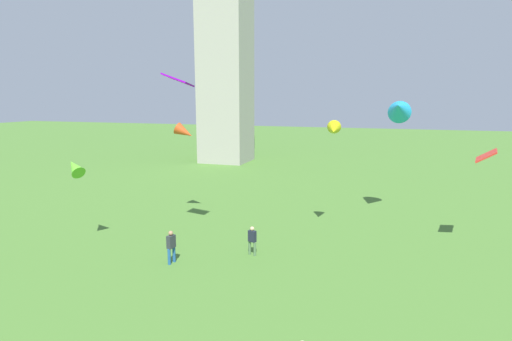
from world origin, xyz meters
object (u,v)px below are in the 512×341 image
person_0 (171,245)px  kite_flying_5 (185,132)px  kite_flying_2 (486,155)px  kite_flying_3 (399,109)px  person_2 (252,239)px  kite_flying_0 (334,129)px  kite_flying_4 (178,80)px  kite_flying_1 (75,167)px

person_0 → kite_flying_5: size_ratio=1.16×
kite_flying_2 → kite_flying_3: (-4.58, 4.31, 2.39)m
kite_flying_2 → person_2: bearing=-56.4°
kite_flying_0 → kite_flying_4: bearing=-160.4°
kite_flying_2 → kite_flying_0: bearing=-76.7°
kite_flying_3 → kite_flying_4: size_ratio=1.65×
kite_flying_2 → kite_flying_3: bearing=-121.3°
kite_flying_0 → kite_flying_2: bearing=-4.2°
person_0 → person_2: 4.35m
kite_flying_2 → kite_flying_3: kite_flying_3 is taller
kite_flying_3 → kite_flying_5: 14.70m
person_0 → kite_flying_2: (15.60, 7.12, 4.42)m
kite_flying_3 → kite_flying_4: 14.73m
kite_flying_1 → kite_flying_2: size_ratio=0.86×
kite_flying_0 → kite_flying_5: (-10.39, 0.72, -0.48)m
kite_flying_2 → kite_flying_1: bearing=-62.3°
person_2 → kite_flying_2: 13.63m
kite_flying_1 → kite_flying_4: (5.61, 2.19, 4.90)m
person_0 → person_2: person_0 is taller
person_2 → kite_flying_0: size_ratio=1.16×
kite_flying_1 → kite_flying_3: (17.59, 10.59, 3.19)m
kite_flying_0 → kite_flying_2: 8.39m
kite_flying_0 → kite_flying_5: kite_flying_0 is taller
kite_flying_1 → kite_flying_5: 7.80m
kite_flying_2 → kite_flying_4: (-16.56, -4.10, 4.10)m
kite_flying_1 → kite_flying_5: (3.48, 6.80, 1.56)m
person_2 → kite_flying_5: size_ratio=1.07×
kite_flying_1 → kite_flying_3: bearing=145.5°
kite_flying_4 → kite_flying_1: bearing=-156.2°
person_2 → kite_flying_2: size_ratio=0.90×
person_0 → kite_flying_4: bearing=27.4°
kite_flying_1 → kite_flying_0: bearing=138.2°
kite_flying_2 → kite_flying_5: size_ratio=1.20×
kite_flying_4 → kite_flying_5: 6.08m
kite_flying_3 → kite_flying_5: kite_flying_3 is taller
kite_flying_2 → person_0: bearing=-53.6°
kite_flying_0 → kite_flying_3: kite_flying_3 is taller
kite_flying_3 → kite_flying_5: size_ratio=1.73×
person_0 → kite_flying_5: 9.73m
person_2 → kite_flying_5: 10.05m
kite_flying_0 → kite_flying_5: size_ratio=0.93×
kite_flying_1 → kite_flying_2: kite_flying_2 is taller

